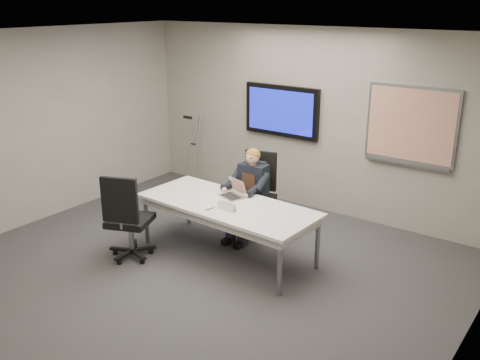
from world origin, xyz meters
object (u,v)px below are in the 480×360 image
Objects in this scene: office_chair_far at (256,208)px; seated_person at (246,204)px; laptop at (234,192)px; conference_table at (228,209)px; office_chair_near at (129,233)px.

office_chair_far is 0.91× the size of seated_person.
office_chair_far is 2.99× the size of laptop.
conference_table is 2.05× the size of office_chair_near.
office_chair_near is 3.02× the size of laptop.
office_chair_near is at bearing -131.21° from office_chair_far.
seated_person is 3.28× the size of laptop.
office_chair_near reaches higher than laptop.
office_chair_far is at bearing 88.58° from seated_person.
conference_table is 0.30m from laptop.
office_chair_far is (-0.12, 0.82, -0.28)m from conference_table.
office_chair_near is at bearing -110.29° from laptop.
laptop is at bearing 111.01° from conference_table.
office_chair_far is 0.99× the size of office_chair_near.
office_chair_near is at bearing -125.60° from seated_person.
office_chair_near is at bearing -136.95° from conference_table.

